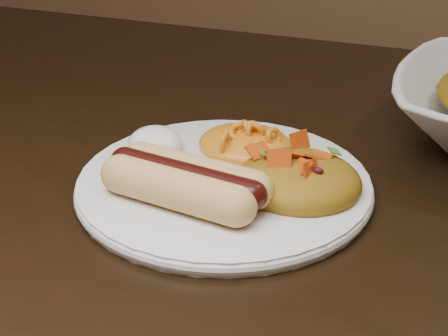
% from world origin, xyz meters
% --- Properties ---
extents(table, '(1.60, 0.90, 0.75)m').
position_xyz_m(table, '(0.00, 0.00, 0.66)').
color(table, black).
rests_on(table, floor).
extents(plate, '(0.34, 0.34, 0.01)m').
position_xyz_m(plate, '(0.07, -0.03, 0.76)').
color(plate, white).
rests_on(plate, table).
extents(hotdog, '(0.13, 0.08, 0.03)m').
position_xyz_m(hotdog, '(0.06, -0.08, 0.78)').
color(hotdog, '#E4C26F').
rests_on(hotdog, plate).
extents(mac_and_cheese, '(0.11, 0.11, 0.03)m').
position_xyz_m(mac_and_cheese, '(0.07, 0.03, 0.78)').
color(mac_and_cheese, orange).
rests_on(mac_and_cheese, plate).
extents(sour_cream, '(0.07, 0.07, 0.03)m').
position_xyz_m(sour_cream, '(-0.01, -0.00, 0.78)').
color(sour_cream, white).
rests_on(sour_cream, plate).
extents(taco_salad, '(0.11, 0.10, 0.05)m').
position_xyz_m(taco_salad, '(0.14, -0.03, 0.78)').
color(taco_salad, '#CB5309').
rests_on(taco_salad, plate).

